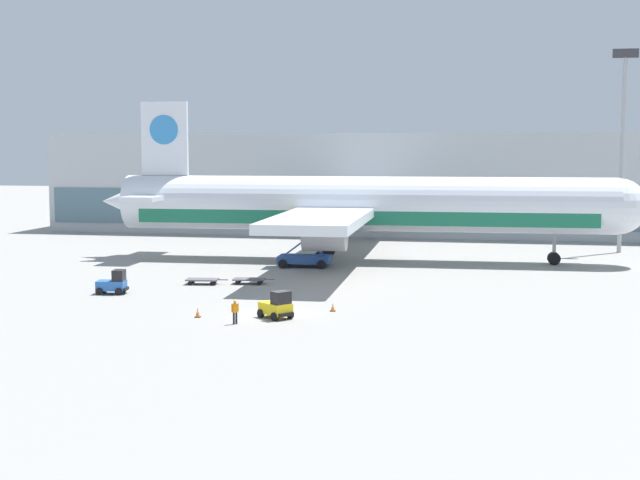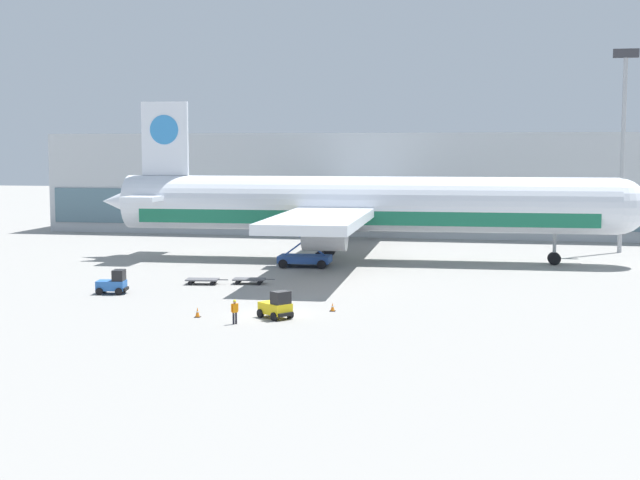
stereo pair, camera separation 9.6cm
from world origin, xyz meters
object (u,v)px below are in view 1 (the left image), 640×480
Objects in this scene: light_mast at (623,136)px; ground_crew_far at (235,310)px; baggage_dolly_second at (249,280)px; baggage_tug_foreground at (277,306)px; traffic_cone_near at (333,307)px; traffic_cone_far at (198,312)px; airplane_main at (356,206)px; baggage_dolly_lead at (203,280)px; scissor_lift_loader at (305,248)px; baggage_tug_mid at (113,283)px.

light_mast is 13.63× the size of ground_crew_far.
ground_crew_far reaches higher than baggage_dolly_second.
light_mast is at bearing 96.72° from baggage_tug_foreground.
traffic_cone_near reaches higher than baggage_dolly_second.
ground_crew_far is 2.38× the size of traffic_cone_far.
light_mast reaches higher than baggage_tug_foreground.
airplane_main reaches higher than baggage_dolly_second.
light_mast is at bearing 11.40° from ground_crew_far.
baggage_dolly_lead is at bearing 164.84° from baggage_tug_foreground.
traffic_cone_far reaches higher than baggage_dolly_second.
scissor_lift_loader is 1.90× the size of baggage_tug_foreground.
airplane_main is 10.97× the size of scissor_lift_loader.
light_mast is 56.13m from baggage_tug_foreground.
airplane_main reaches higher than baggage_tug_foreground.
baggage_dolly_lead is 6.02× the size of traffic_cone_near.
traffic_cone_far is (-3.31, 1.88, -0.64)m from ground_crew_far.
baggage_dolly_second is (9.56, 7.33, -0.49)m from baggage_tug_mid.
baggage_dolly_lead is (-6.43, -13.14, -1.50)m from scissor_lift_loader.
scissor_lift_loader reaches higher than baggage_dolly_second.
baggage_tug_mid is 12.06m from baggage_dolly_second.
airplane_main is at bearing 39.59° from ground_crew_far.
scissor_lift_loader reaches higher than traffic_cone_far.
scissor_lift_loader is at bearing -128.82° from airplane_main.
baggage_tug_mid reaches higher than traffic_cone_far.
baggage_dolly_lead is 17.28m from traffic_cone_near.
ground_crew_far is (7.92, -16.69, 0.60)m from baggage_dolly_lead.
airplane_main is (-28.61, -13.25, -7.54)m from light_mast.
ground_crew_far is at bearing -83.81° from baggage_dolly_second.
traffic_cone_near is at bearing -121.05° from light_mast.
airplane_main is 22.45m from baggage_dolly_lead.
baggage_tug_mid is at bearing 140.16° from traffic_cone_far.
airplane_main reaches higher than traffic_cone_near.
ground_crew_far is 3.86m from traffic_cone_far.
ground_crew_far is at bearing -89.02° from scissor_lift_loader.
baggage_dolly_second is at bearing -138.61° from light_mast.
scissor_lift_loader reaches higher than traffic_cone_near.
baggage_tug_mid reaches higher than traffic_cone_near.
baggage_dolly_second is (4.01, 0.99, 0.00)m from baggage_dolly_lead.
ground_crew_far is at bearing -96.47° from airplane_main.
traffic_cone_near is (13.61, -10.65, -0.08)m from baggage_dolly_lead.
baggage_dolly_second is at bearing 7.63° from baggage_dolly_lead.
baggage_dolly_second is at bearing -103.16° from scissor_lift_loader.
traffic_cone_near is at bearing -75.08° from scissor_lift_loader.
airplane_main is at bearing 63.01° from baggage_dolly_second.
baggage_tug_foreground and baggage_tug_mid have the same top height.
traffic_cone_far is at bearing -94.11° from baggage_dolly_second.
traffic_cone_far is at bearing -79.02° from baggage_dolly_lead.
airplane_main is 15.43× the size of baggage_dolly_second.
ground_crew_far is 8.33m from traffic_cone_near.
light_mast is 59.44m from ground_crew_far.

